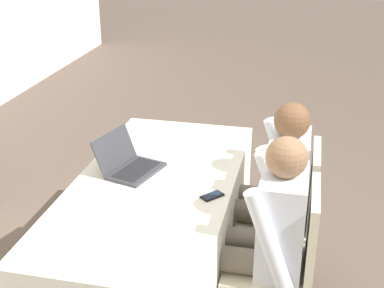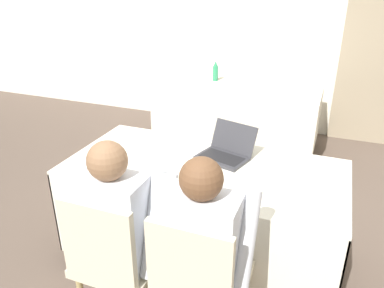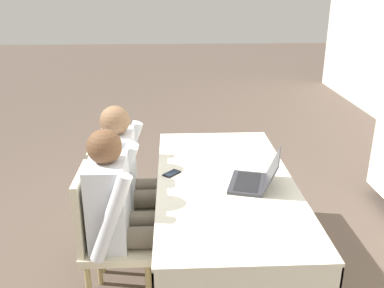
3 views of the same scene
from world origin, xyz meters
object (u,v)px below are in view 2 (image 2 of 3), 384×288
Objects in this scene: water_bottle at (216,71)px; person_checkered_shirt at (122,222)px; chair_near_right at (198,281)px; chair_near_left at (114,257)px; person_white_shirt at (206,243)px; laptop at (226,152)px; cell_phone at (169,188)px.

person_checkered_shirt is at bearing -82.39° from water_bottle.
water_bottle is 2.99m from chair_near_right.
person_white_shirt is at bearing -167.75° from chair_near_left.
water_bottle is at bearing 125.76° from laptop.
person_white_shirt reaches higher than water_bottle.
person_white_shirt is at bearing -180.00° from person_checkered_shirt.
cell_phone is at bearing -115.81° from person_checkered_shirt.
laptop is at bearing -79.97° from person_white_shirt.
cell_phone is (-0.19, -0.52, -0.04)m from laptop.
water_bottle reaches higher than cell_phone.
water_bottle is at bearing -72.88° from person_white_shirt.
laptop is 2.99× the size of cell_phone.
laptop is 0.97m from chair_near_right.
water_bottle is 2.90m from chair_near_left.
laptop reaches higher than cell_phone.
person_white_shirt reaches higher than laptop.
cell_phone is at bearing -109.69° from chair_near_left.
water_bottle is at bearing 52.71° from cell_phone.
chair_near_right is (0.14, -0.92, -0.27)m from laptop.
cell_phone is 0.54× the size of water_bottle.
person_checkered_shirt is (-0.14, -0.30, -0.08)m from cell_phone.
person_checkered_shirt reaches higher than cell_phone.
laptop is at bearing -70.03° from water_bottle.
chair_near_right is at bearing 167.75° from person_checkered_shirt.
chair_near_right is at bearing -99.00° from cell_phone.
cell_phone is 0.14× the size of chair_near_right.
chair_near_left is 0.19m from person_checkered_shirt.
chair_near_right is (0.34, -0.40, -0.24)m from cell_phone.
chair_near_right is (0.48, 0.00, 0.00)m from chair_near_left.
laptop is 2.06m from water_bottle.
person_white_shirt reaches higher than chair_near_right.
chair_near_left is (0.37, -2.85, -0.34)m from water_bottle.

